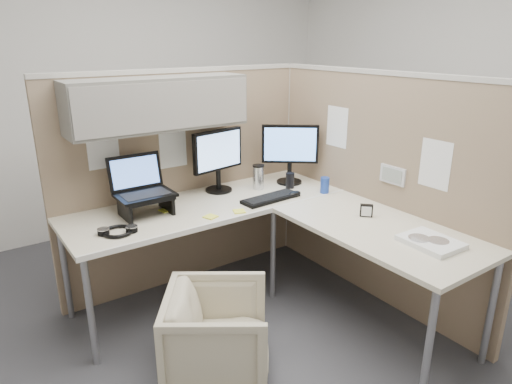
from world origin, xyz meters
TOP-DOWN VIEW (x-y plane):
  - ground at (0.00, 0.00)m, footprint 4.50×4.50m
  - partition_back at (-0.22, 0.83)m, footprint 2.00×0.36m
  - partition_right at (0.90, -0.07)m, footprint 0.07×2.03m
  - desk at (0.12, 0.13)m, footprint 2.00×1.98m
  - office_chair at (-0.50, -0.23)m, footprint 0.74×0.75m
  - monitor_left at (0.09, 0.72)m, footprint 0.44×0.20m
  - monitor_right at (0.65, 0.58)m, footprint 0.37×0.30m
  - laptop_station at (-0.55, 0.60)m, footprint 0.36×0.31m
  - keyboard at (0.29, 0.34)m, footprint 0.45×0.18m
  - mouse at (0.48, 0.30)m, footprint 0.12×0.08m
  - travel_mug at (0.36, 0.60)m, footprint 0.09×0.09m
  - soda_can_green at (0.71, 0.23)m, footprint 0.07×0.07m
  - soda_can_silver at (0.58, 0.48)m, footprint 0.07×0.07m
  - sticky_note_c at (-0.42, 0.57)m, footprint 0.09×0.09m
  - sticky_note_b at (-0.03, 0.27)m, footprint 0.10×0.10m
  - sticky_note_a at (-0.23, 0.29)m, footprint 0.10×0.10m
  - headphones at (-0.81, 0.38)m, footprint 0.24×0.24m
  - paper_stack at (0.58, -0.77)m, footprint 0.25×0.32m
  - desk_clock at (0.61, -0.27)m, footprint 0.08×0.08m

SIDE VIEW (x-z plane):
  - ground at x=0.00m, z-range 0.00..0.00m
  - office_chair at x=-0.50m, z-range 0.00..0.57m
  - desk at x=0.12m, z-range 0.32..1.05m
  - sticky_note_c at x=-0.42m, z-range 0.73..0.74m
  - sticky_note_b at x=-0.03m, z-range 0.73..0.74m
  - sticky_note_a at x=-0.23m, z-range 0.73..0.74m
  - keyboard at x=0.29m, z-range 0.73..0.75m
  - headphones at x=-0.81m, z-range 0.73..0.76m
  - paper_stack at x=0.58m, z-range 0.73..0.76m
  - mouse at x=0.48m, z-range 0.73..0.77m
  - desk_clock at x=0.61m, z-range 0.73..0.81m
  - soda_can_green at x=0.71m, z-range 0.73..0.85m
  - soda_can_silver at x=0.58m, z-range 0.73..0.85m
  - partition_right at x=0.90m, z-range 0.00..1.63m
  - travel_mug at x=0.36m, z-range 0.73..0.92m
  - laptop_station at x=-0.55m, z-range 0.69..1.06m
  - monitor_left at x=0.09m, z-range 0.77..1.24m
  - monitor_right at x=0.65m, z-range 0.77..1.24m
  - partition_back at x=-0.22m, z-range 0.28..1.91m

